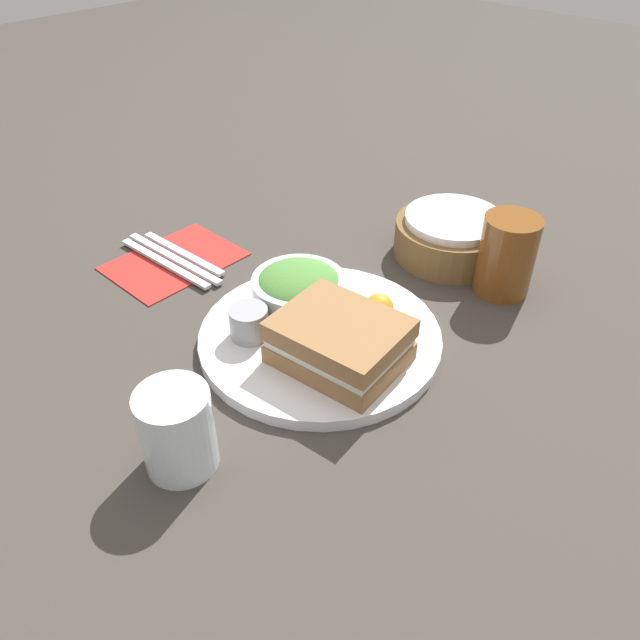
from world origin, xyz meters
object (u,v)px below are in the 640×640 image
Objects in this scene: dressing_cup at (249,323)px; salad_bowl at (299,289)px; sandwich at (340,341)px; spoon at (183,253)px; drink_glass at (507,255)px; knife at (174,258)px; bread_basket at (451,236)px; water_glass at (177,430)px; fork at (164,263)px; plate at (320,337)px.

salad_bowl is at bearing 89.86° from dressing_cup.
spoon is (-0.35, 0.03, -0.04)m from sandwich.
knife is at bearing -145.45° from drink_glass.
water_glass is (0.03, -0.53, 0.02)m from bread_basket.
spoon is (-0.40, -0.26, -0.05)m from drink_glass.
bread_basket is at bearing 164.03° from drink_glass.
fork and knife have the same top height.
drink_glass is at bearing 63.04° from dressing_cup.
water_glass reaches higher than knife.
plate is 0.30m from fork.
knife is (-0.40, -0.28, -0.05)m from drink_glass.
drink_glass is 0.48m from spoon.
bread_basket is (-0.05, 0.32, -0.01)m from sandwich.
spoon is at bearing 163.37° from dressing_cup.
sandwich is 0.12m from dressing_cup.
dressing_cup is at bearing -116.96° from drink_glass.
dressing_cup is 0.51× the size of water_glass.
salad_bowl is 0.63× the size of fork.
sandwich is 0.35m from knife.
knife is at bearing -171.32° from salad_bowl.
water_glass is at bearing -82.94° from plate.
sandwich reaches higher than bread_basket.
salad_bowl is 1.31× the size of water_glass.
knife is 0.02m from spoon.
fork is (-0.29, -0.33, -0.03)m from bread_basket.
knife is 2.20× the size of water_glass.
sandwich is at bearing -80.30° from bread_basket.
plate is 0.29m from knife.
spoon is (-0.23, 0.07, -0.03)m from dressing_cup.
sandwich is (0.05, -0.02, 0.04)m from plate.
salad_bowl reaches higher than plate.
water_glass is (-0.08, -0.50, -0.01)m from drink_glass.
water_glass is at bearing 144.71° from fork.
dressing_cup is at bearing 164.94° from knife.
bread_basket reaches higher than knife.
plate is 0.09m from dressing_cup.
spoon is 1.89× the size of water_glass.
sandwich reaches higher than dressing_cup.
dressing_cup is 0.27× the size of spoon.
sandwich reaches higher than spoon.
water_glass is (0.32, -0.24, 0.04)m from spoon.
water_glass is at bearing -71.11° from salad_bowl.
dressing_cup is 0.37m from drink_glass.
sandwich is 1.65× the size of water_glass.
salad_bowl is at bearing -124.76° from drink_glass.
salad_bowl is 0.60× the size of knife.
salad_bowl is at bearing -169.54° from fork.
sandwich is 0.87× the size of spoon.
plate is at bearing -89.81° from bread_basket.
bread_basket is 0.41m from spoon.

